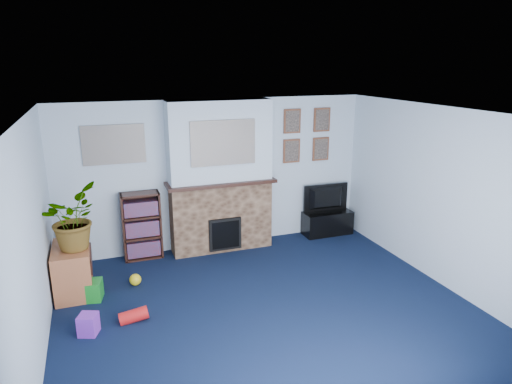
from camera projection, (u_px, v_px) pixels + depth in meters
name	position (u px, v px, depth m)	size (l,w,h in m)	color
floor	(267.00, 309.00, 5.65)	(5.00, 4.50, 0.01)	black
ceiling	(268.00, 114.00, 4.98)	(5.00, 4.50, 0.01)	white
wall_back	(217.00, 174.00, 7.35)	(5.00, 0.04, 2.40)	silver
wall_front	(381.00, 315.00, 3.28)	(5.00, 0.04, 2.40)	silver
wall_left	(32.00, 246.00, 4.50)	(0.04, 4.50, 2.40)	silver
wall_right	(440.00, 197.00, 6.13)	(0.04, 4.50, 2.40)	silver
chimney_breast	(220.00, 178.00, 7.17)	(1.72, 0.50, 2.40)	brown
collage_main	(223.00, 143.00, 6.81)	(1.00, 0.03, 0.68)	gray
collage_left	(114.00, 145.00, 6.67)	(0.90, 0.03, 0.58)	gray
portrait_tl	(292.00, 121.00, 7.53)	(0.30, 0.03, 0.40)	brown
portrait_tr	(322.00, 120.00, 7.71)	(0.30, 0.03, 0.40)	brown
portrait_bl	(291.00, 151.00, 7.67)	(0.30, 0.03, 0.40)	brown
portrait_br	(321.00, 149.00, 7.85)	(0.30, 0.03, 0.40)	brown
tv_stand	(327.00, 222.00, 8.05)	(0.86, 0.36, 0.41)	black
television	(328.00, 199.00, 7.95)	(0.83, 0.11, 0.48)	black
bookshelf	(142.00, 227.00, 7.00)	(0.58, 0.28, 1.05)	black
sideboard	(73.00, 267.00, 5.98)	(0.46, 0.82, 0.64)	#AD5E37
potted_plant	(71.00, 218.00, 5.76)	(0.73, 0.63, 0.81)	#26661E
mantel_clock	(223.00, 176.00, 7.12)	(0.10, 0.06, 0.14)	gold
mantel_candle	(236.00, 175.00, 7.19)	(0.05, 0.05, 0.17)	#B2BFC6
mantel_teddy	(189.00, 180.00, 6.95)	(0.12, 0.12, 0.12)	gray
mantel_can	(260.00, 174.00, 7.33)	(0.06, 0.06, 0.11)	purple
green_crate	(89.00, 290.00, 5.84)	(0.32, 0.25, 0.25)	#198C26
toy_ball	(135.00, 279.00, 6.23)	(0.16, 0.16, 0.16)	yellow
toy_block	(88.00, 325.00, 5.10)	(0.20, 0.20, 0.24)	purple
toy_tube	(134.00, 316.00, 5.37)	(0.15, 0.15, 0.33)	red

